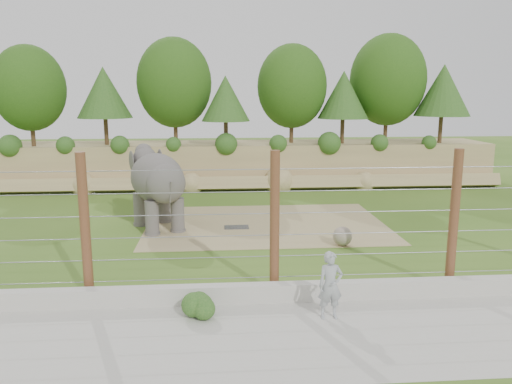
{
  "coord_description": "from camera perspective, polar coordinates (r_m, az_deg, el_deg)",
  "views": [
    {
      "loc": [
        -1.51,
        -17.43,
        5.46
      ],
      "look_at": [
        0.0,
        2.0,
        1.6
      ],
      "focal_mm": 35.0,
      "sensor_mm": 36.0,
      "label": 1
    }
  ],
  "objects": [
    {
      "name": "zookeeper",
      "position": [
        12.53,
        8.5,
        -10.5
      ],
      "size": [
        0.64,
        0.44,
        1.69
      ],
      "primitive_type": "imported",
      "rotation": [
        0.0,
        0.0,
        0.06
      ],
      "color": "silver",
      "rests_on": "walkway"
    },
    {
      "name": "ground",
      "position": [
        18.33,
        0.49,
        -6.13
      ],
      "size": [
        90.0,
        90.0,
        0.0
      ],
      "primitive_type": "plane",
      "color": "#395D1A",
      "rests_on": "ground"
    },
    {
      "name": "back_embankment",
      "position": [
        30.22,
        -0.46,
        8.37
      ],
      "size": [
        30.0,
        5.52,
        8.77
      ],
      "color": "#9C8559",
      "rests_on": "ground"
    },
    {
      "name": "retaining_wall",
      "position": [
        13.56,
        2.33,
        -11.4
      ],
      "size": [
        26.0,
        0.35,
        0.5
      ],
      "primitive_type": "cube",
      "color": "#BBB8AD",
      "rests_on": "ground"
    },
    {
      "name": "drain_grate",
      "position": [
        20.66,
        -2.24,
        -4.03
      ],
      "size": [
        1.0,
        0.6,
        0.03
      ],
      "primitive_type": "cube",
      "color": "#262628",
      "rests_on": "dirt_patch"
    },
    {
      "name": "walkway_shrub",
      "position": [
        12.72,
        -6.43,
        -12.68
      ],
      "size": [
        0.63,
        0.63,
        0.63
      ],
      "primitive_type": "sphere",
      "color": "#22511B",
      "rests_on": "walkway"
    },
    {
      "name": "walkway",
      "position": [
        11.87,
        3.5,
        -16.19
      ],
      "size": [
        26.0,
        4.0,
        0.01
      ],
      "primitive_type": "cube",
      "color": "#BBB8AD",
      "rests_on": "ground"
    },
    {
      "name": "barrier_fence",
      "position": [
        13.47,
        2.14,
        -3.69
      ],
      "size": [
        20.26,
        0.26,
        4.0
      ],
      "color": "#5F2C1E",
      "rests_on": "ground"
    },
    {
      "name": "dirt_patch",
      "position": [
        21.24,
        1.14,
        -3.67
      ],
      "size": [
        10.0,
        7.0,
        0.02
      ],
      "primitive_type": "cube",
      "color": "tan",
      "rests_on": "ground"
    },
    {
      "name": "elephant",
      "position": [
        20.62,
        -11.19,
        0.27
      ],
      "size": [
        3.18,
        4.36,
        3.25
      ],
      "primitive_type": null,
      "rotation": [
        0.0,
        0.0,
        0.41
      ],
      "color": "#58534F",
      "rests_on": "ground"
    },
    {
      "name": "stone_ball",
      "position": [
        18.42,
        9.86,
        -5.0
      ],
      "size": [
        0.7,
        0.7,
        0.7
      ],
      "primitive_type": "sphere",
      "color": "gray",
      "rests_on": "dirt_patch"
    }
  ]
}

